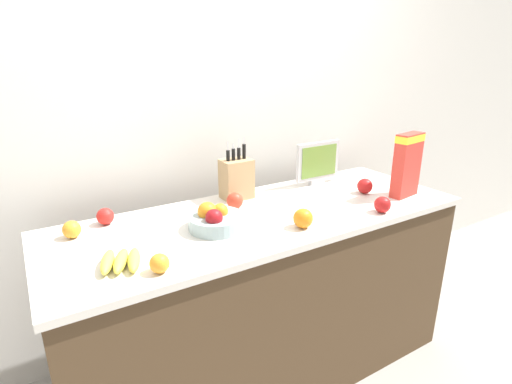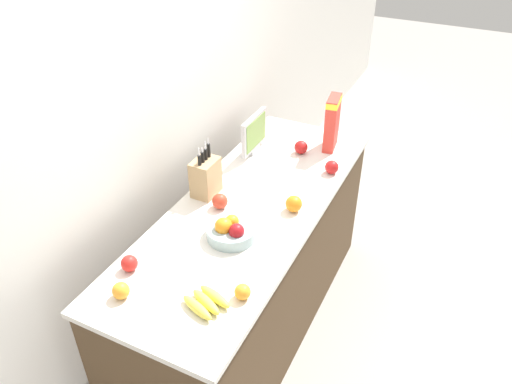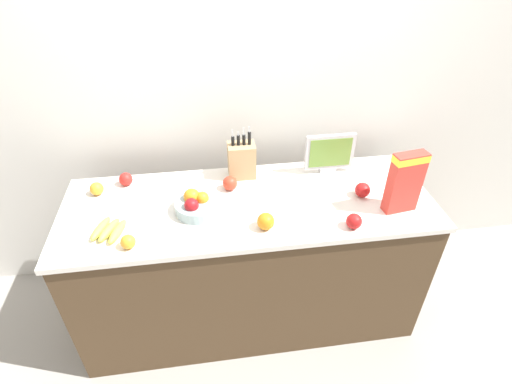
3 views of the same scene
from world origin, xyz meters
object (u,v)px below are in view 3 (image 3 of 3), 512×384
fruit_bowl (197,204)px  apple_rear (230,183)px  apple_front (354,221)px  knife_block (242,160)px  banana_bunch (109,230)px  cereal_box (405,180)px  small_monitor (330,153)px  orange_front_left (128,242)px  apple_middle (126,179)px  orange_front_center (97,189)px  apple_by_knife_block (363,190)px  orange_by_cereal (266,221)px

fruit_bowl → apple_rear: size_ratio=2.97×
apple_front → apple_rear: bearing=144.5°
knife_block → banana_bunch: knife_block is taller
cereal_box → knife_block: bearing=142.4°
banana_bunch → small_monitor: bearing=17.4°
apple_front → orange_front_left: 1.06m
banana_bunch → apple_middle: apple_middle is taller
cereal_box → apple_front: size_ratio=4.26×
orange_front_center → knife_block: bearing=5.1°
fruit_bowl → orange_front_left: bearing=-144.6°
cereal_box → orange_front_left: (-1.34, -0.09, -0.14)m
cereal_box → apple_by_knife_block: 0.24m
knife_block → apple_front: 0.72m
small_monitor → apple_by_knife_block: 0.29m
fruit_bowl → apple_rear: 0.24m
fruit_bowl → apple_middle: size_ratio=3.21×
knife_block → apple_by_knife_block: (0.61, -0.29, -0.06)m
knife_block → banana_bunch: 0.80m
apple_middle → apple_front: apple_front is taller
cereal_box → orange_front_left: 1.35m
apple_middle → apple_by_knife_block: size_ratio=0.92×
fruit_bowl → orange_front_center: 0.58m
apple_front → orange_by_cereal: orange_by_cereal is taller
apple_front → orange_front_center: apple_front is taller
small_monitor → apple_front: (-0.02, -0.49, -0.09)m
apple_front → fruit_bowl: bearing=162.2°
apple_rear → orange_by_cereal: size_ratio=0.94×
knife_block → fruit_bowl: 0.40m
apple_by_knife_block → orange_by_cereal: size_ratio=0.95×
fruit_bowl → apple_by_knife_block: bearing=-0.0°
cereal_box → banana_bunch: 1.45m
apple_middle → orange_front_left: (0.07, -0.52, -0.00)m
fruit_bowl → banana_bunch: 0.44m
knife_block → apple_by_knife_block: 0.68m
apple_rear → orange_front_left: bearing=-142.1°
apple_middle → knife_block: bearing=0.1°
apple_rear → banana_bunch: bearing=-155.3°
apple_front → knife_block: bearing=132.4°
apple_by_knife_block → cereal_box: bearing=-42.2°
orange_by_cereal → apple_rear: bearing=112.2°
knife_block → cereal_box: bearing=-29.1°
banana_bunch → orange_by_cereal: orange_by_cereal is taller
apple_front → orange_by_cereal: bearing=172.5°
orange_front_left → apple_middle: bearing=97.6°
banana_bunch → apple_middle: 0.41m
cereal_box → banana_bunch: (-1.44, 0.02, -0.16)m
banana_bunch → apple_by_knife_block: bearing=5.0°
apple_rear → apple_middle: (-0.57, 0.13, -0.00)m
small_monitor → orange_front_left: size_ratio=4.15×
banana_bunch → orange_front_center: (-0.11, 0.33, 0.01)m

